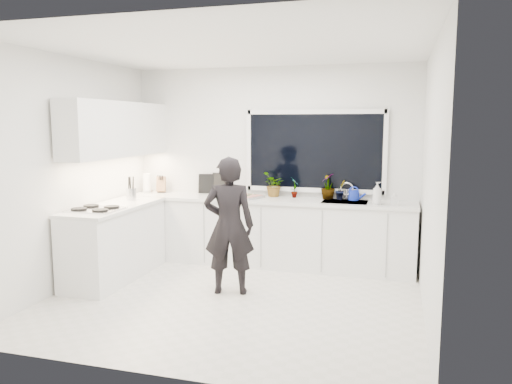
% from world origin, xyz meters
% --- Properties ---
extents(floor, '(4.00, 3.50, 0.02)m').
position_xyz_m(floor, '(0.00, 0.00, -0.01)').
color(floor, beige).
rests_on(floor, ground).
extents(wall_back, '(4.00, 0.02, 2.70)m').
position_xyz_m(wall_back, '(0.00, 1.76, 1.35)').
color(wall_back, white).
rests_on(wall_back, ground).
extents(wall_left, '(0.02, 3.50, 2.70)m').
position_xyz_m(wall_left, '(-2.01, 0.00, 1.35)').
color(wall_left, white).
rests_on(wall_left, ground).
extents(wall_right, '(0.02, 3.50, 2.70)m').
position_xyz_m(wall_right, '(2.01, 0.00, 1.35)').
color(wall_right, white).
rests_on(wall_right, ground).
extents(ceiling, '(4.00, 3.50, 0.02)m').
position_xyz_m(ceiling, '(0.00, 0.00, 2.71)').
color(ceiling, white).
rests_on(ceiling, wall_back).
extents(window, '(1.80, 0.02, 1.00)m').
position_xyz_m(window, '(0.60, 1.73, 1.55)').
color(window, black).
rests_on(window, wall_back).
extents(base_cabinets_back, '(3.92, 0.58, 0.88)m').
position_xyz_m(base_cabinets_back, '(0.00, 1.45, 0.44)').
color(base_cabinets_back, white).
rests_on(base_cabinets_back, floor).
extents(base_cabinets_left, '(0.58, 1.60, 0.88)m').
position_xyz_m(base_cabinets_left, '(-1.67, 0.35, 0.44)').
color(base_cabinets_left, white).
rests_on(base_cabinets_left, floor).
extents(countertop_back, '(3.94, 0.62, 0.04)m').
position_xyz_m(countertop_back, '(0.00, 1.44, 0.90)').
color(countertop_back, silver).
rests_on(countertop_back, base_cabinets_back).
extents(countertop_left, '(0.62, 1.60, 0.04)m').
position_xyz_m(countertop_left, '(-1.67, 0.35, 0.90)').
color(countertop_left, silver).
rests_on(countertop_left, base_cabinets_left).
extents(upper_cabinets, '(0.34, 2.10, 0.70)m').
position_xyz_m(upper_cabinets, '(-1.79, 0.70, 1.85)').
color(upper_cabinets, white).
rests_on(upper_cabinets, wall_left).
extents(sink, '(0.58, 0.42, 0.14)m').
position_xyz_m(sink, '(1.05, 1.45, 0.87)').
color(sink, silver).
rests_on(sink, countertop_back).
extents(faucet, '(0.03, 0.03, 0.22)m').
position_xyz_m(faucet, '(1.05, 1.65, 1.03)').
color(faucet, silver).
rests_on(faucet, countertop_back).
extents(stovetop, '(0.56, 0.48, 0.03)m').
position_xyz_m(stovetop, '(-1.69, -0.00, 0.94)').
color(stovetop, black).
rests_on(stovetop, countertop_left).
extents(person, '(0.64, 0.50, 1.56)m').
position_xyz_m(person, '(-0.11, 0.21, 0.78)').
color(person, black).
rests_on(person, floor).
extents(pizza_tray, '(0.59, 0.52, 0.03)m').
position_xyz_m(pizza_tray, '(-0.33, 1.42, 0.94)').
color(pizza_tray, silver).
rests_on(pizza_tray, countertop_back).
extents(pizza, '(0.54, 0.46, 0.01)m').
position_xyz_m(pizza, '(-0.33, 1.42, 0.95)').
color(pizza, '#D4481C').
rests_on(pizza, pizza_tray).
extents(watering_can, '(0.18, 0.18, 0.13)m').
position_xyz_m(watering_can, '(1.15, 1.61, 0.98)').
color(watering_can, '#1228AE').
rests_on(watering_can, countertop_back).
extents(paper_towel_roll, '(0.13, 0.13, 0.26)m').
position_xyz_m(paper_towel_roll, '(-1.85, 1.55, 1.05)').
color(paper_towel_roll, white).
rests_on(paper_towel_roll, countertop_back).
extents(knife_block, '(0.16, 0.14, 0.22)m').
position_xyz_m(knife_block, '(-1.64, 1.59, 1.03)').
color(knife_block, olive).
rests_on(knife_block, countertop_back).
extents(utensil_crock, '(0.16, 0.16, 0.16)m').
position_xyz_m(utensil_crock, '(-1.68, 0.80, 1.00)').
color(utensil_crock, '#ACACB0').
rests_on(utensil_crock, countertop_left).
extents(picture_frame_large, '(0.22, 0.06, 0.28)m').
position_xyz_m(picture_frame_large, '(-0.97, 1.69, 1.06)').
color(picture_frame_large, black).
rests_on(picture_frame_large, countertop_back).
extents(picture_frame_small, '(0.25, 0.09, 0.30)m').
position_xyz_m(picture_frame_small, '(-0.77, 1.69, 1.07)').
color(picture_frame_small, black).
rests_on(picture_frame_small, countertop_back).
extents(herb_plants, '(1.13, 0.31, 0.34)m').
position_xyz_m(herb_plants, '(0.36, 1.61, 1.08)').
color(herb_plants, '#26662D').
rests_on(herb_plants, countertop_back).
extents(soap_bottles, '(0.33, 0.15, 0.29)m').
position_xyz_m(soap_bottles, '(1.51, 1.30, 1.05)').
color(soap_bottles, '#D8BF66').
rests_on(soap_bottles, countertop_back).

